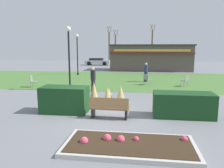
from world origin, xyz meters
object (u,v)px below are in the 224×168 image
at_px(lamppost_mid, 69,51).
at_px(lamppost_far, 77,50).
at_px(park_bench, 109,108).
at_px(food_kiosk, 151,57).
at_px(cafe_chair_west, 186,80).
at_px(person_standing, 146,72).
at_px(trash_bin, 161,107).
at_px(cafe_chair_east, 33,80).
at_px(person_strolling, 93,79).
at_px(parked_car_west_slot, 97,61).
at_px(tree_left_bg, 115,48).
at_px(tree_center_bg, 152,46).
at_px(cafe_chair_center, 147,79).
at_px(tree_right_bg, 109,47).

relative_size(lamppost_mid, lamppost_far, 1.00).
bearing_deg(park_bench, food_kiosk, 83.19).
bearing_deg(cafe_chair_west, person_standing, 146.49).
bearing_deg(trash_bin, cafe_chair_east, 145.97).
distance_m(person_strolling, parked_car_west_slot, 22.95).
relative_size(food_kiosk, tree_left_bg, 1.64).
bearing_deg(person_strolling, person_standing, 27.10).
distance_m(lamppost_far, person_standing, 8.73).
relative_size(parked_car_west_slot, tree_center_bg, 0.59).
distance_m(person_standing, parked_car_west_slot, 19.36).
bearing_deg(lamppost_far, trash_bin, -60.83).
height_order(trash_bin, person_standing, person_standing).
height_order(cafe_chair_center, tree_left_bg, tree_left_bg).
bearing_deg(cafe_chair_east, tree_right_bg, 85.91).
relative_size(lamppost_mid, tree_left_bg, 0.69).
distance_m(person_strolling, tree_left_bg, 30.57).
xyz_separation_m(food_kiosk, person_standing, (-0.76, -10.16, -0.84)).
xyz_separation_m(person_strolling, tree_left_bg, (-2.10, 30.43, 2.02)).
height_order(person_strolling, person_standing, same).
bearing_deg(cafe_chair_center, trash_bin, -86.91).
bearing_deg(cafe_chair_east, cafe_chair_center, 14.23).
bearing_deg(tree_left_bg, trash_bin, -80.01).
distance_m(cafe_chair_center, person_strolling, 4.93).
bearing_deg(parked_car_west_slot, person_strolling, -79.17).
distance_m(cafe_chair_center, person_standing, 1.71).
bearing_deg(park_bench, cafe_chair_east, 136.02).
relative_size(lamppost_mid, cafe_chair_center, 5.00).
xyz_separation_m(cafe_chair_east, tree_left_bg, (2.88, 29.42, 2.35)).
xyz_separation_m(lamppost_mid, tree_left_bg, (-0.39, 30.32, 0.09)).
height_order(person_strolling, parked_car_west_slot, person_strolling).
xyz_separation_m(trash_bin, tree_center_bg, (0.99, 33.68, 2.82)).
bearing_deg(cafe_chair_west, park_bench, -119.00).
bearing_deg(parked_car_west_slot, food_kiosk, -40.52).
relative_size(park_bench, cafe_chair_east, 1.93).
xyz_separation_m(tree_left_bg, tree_right_bg, (-0.94, -2.29, 0.26)).
height_order(park_bench, person_standing, person_standing).
height_order(person_standing, tree_left_bg, tree_left_bg).
bearing_deg(trash_bin, lamppost_far, 119.17).
height_order(cafe_chair_center, tree_center_bg, tree_center_bg).
bearing_deg(cafe_chair_west, food_kiosk, 100.60).
bearing_deg(cafe_chair_center, tree_left_bg, 102.07).
bearing_deg(cafe_chair_east, cafe_chair_west, 9.12).
distance_m(lamppost_mid, tree_right_bg, 28.07).
relative_size(food_kiosk, person_standing, 6.29).
xyz_separation_m(lamppost_mid, lamppost_far, (-2.05, 8.93, 0.00)).
xyz_separation_m(park_bench, tree_left_bg, (-4.06, 36.11, 2.40)).
bearing_deg(person_strolling, food_kiosk, 47.58).
distance_m(person_strolling, tree_right_bg, 28.40).
relative_size(cafe_chair_east, person_standing, 0.53).
height_order(lamppost_mid, tree_center_bg, tree_center_bg).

